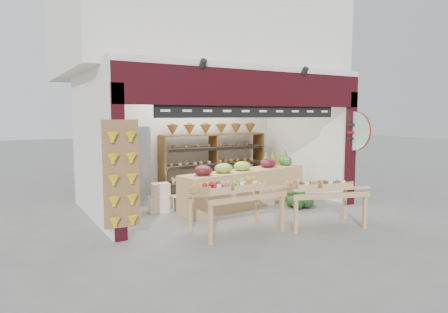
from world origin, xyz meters
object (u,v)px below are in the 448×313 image
mid_counter (245,186)px  display_table_left (230,189)px  display_table_right (319,187)px  refrigerator (133,165)px  cardboard_stack (170,201)px  back_shelving (213,149)px  watermelon_pile (299,199)px

mid_counter → display_table_left: bearing=-130.2°
display_table_right → refrigerator: bearing=124.2°
display_table_right → cardboard_stack: bearing=129.0°
back_shelving → display_table_right: back_shelving is taller
display_table_right → watermelon_pile: size_ratio=2.39×
back_shelving → watermelon_pile: 2.85m
back_shelving → display_table_right: 3.94m
refrigerator → watermelon_pile: (3.23, -2.26, -0.75)m
display_table_left → mid_counter: bearing=49.8°
refrigerator → mid_counter: 2.71m
cardboard_stack → mid_counter: bearing=-14.2°
back_shelving → display_table_right: bearing=-87.6°
cardboard_stack → refrigerator: bearing=111.5°
mid_counter → watermelon_pile: (1.07, -0.68, -0.29)m
cardboard_stack → watermelon_pile: bearing=-21.8°
cardboard_stack → display_table_right: bearing=-51.0°
refrigerator → mid_counter: bearing=-26.0°
back_shelving → cardboard_stack: back_shelving is taller
cardboard_stack → watermelon_pile: 2.99m
refrigerator → display_table_right: (2.49, -3.67, -0.19)m
display_table_left → watermelon_pile: bearing=21.2°
back_shelving → refrigerator: bearing=-174.1°
display_table_left → watermelon_pile: 2.70m
refrigerator → cardboard_stack: (0.45, -1.15, -0.70)m
back_shelving → mid_counter: 1.97m
watermelon_pile → refrigerator: bearing=145.0°
display_table_right → watermelon_pile: 1.69m
refrigerator → display_table_right: size_ratio=1.11×
display_table_right → mid_counter: bearing=99.0°
display_table_left → display_table_right: size_ratio=0.96×
refrigerator → display_table_right: bearing=-45.6°
back_shelving → refrigerator: (-2.33, -0.24, -0.26)m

